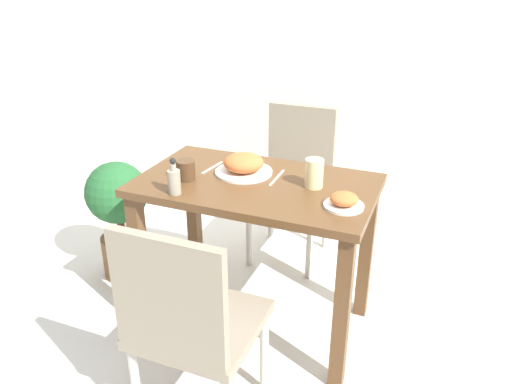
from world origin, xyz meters
TOP-DOWN VIEW (x-y plane):
  - ground_plane at (0.00, 0.00)m, footprint 16.00×16.00m
  - wall_back at (0.00, 1.27)m, footprint 8.00×0.05m
  - dining_table at (0.00, 0.00)m, footprint 1.04×0.61m
  - chair_near at (0.02, -0.67)m, footprint 0.42×0.42m
  - chair_far at (-0.05, 0.71)m, footprint 0.42×0.42m
  - food_plate at (-0.09, 0.07)m, footprint 0.26×0.26m
  - side_plate at (0.41, -0.10)m, footprint 0.16×0.16m
  - drink_cup at (-0.30, -0.09)m, footprint 0.08×0.08m
  - juice_glass at (0.25, 0.04)m, footprint 0.08×0.08m
  - sauce_bottle at (-0.26, -0.24)m, footprint 0.05×0.05m
  - fork_utensil at (-0.25, 0.07)m, footprint 0.03×0.17m
  - spoon_utensil at (0.07, 0.07)m, footprint 0.01×0.19m
  - potted_plant_left at (-0.85, 0.10)m, footprint 0.33×0.33m

SIDE VIEW (x-z plane):
  - ground_plane at x=0.00m, z-range 0.00..0.00m
  - potted_plant_left at x=-0.85m, z-range 0.07..0.74m
  - chair_near at x=0.02m, z-range 0.06..0.94m
  - chair_far at x=-0.05m, z-range 0.06..0.94m
  - dining_table at x=0.00m, z-range 0.24..0.99m
  - fork_utensil at x=-0.25m, z-range 0.75..0.76m
  - spoon_utensil at x=0.07m, z-range 0.75..0.76m
  - side_plate at x=0.41m, z-range 0.75..0.81m
  - food_plate at x=-0.09m, z-range 0.75..0.84m
  - drink_cup at x=-0.30m, z-range 0.75..0.84m
  - sauce_bottle at x=-0.26m, z-range 0.73..0.89m
  - juice_glass at x=0.25m, z-range 0.75..0.88m
  - wall_back at x=0.00m, z-range 0.00..2.60m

